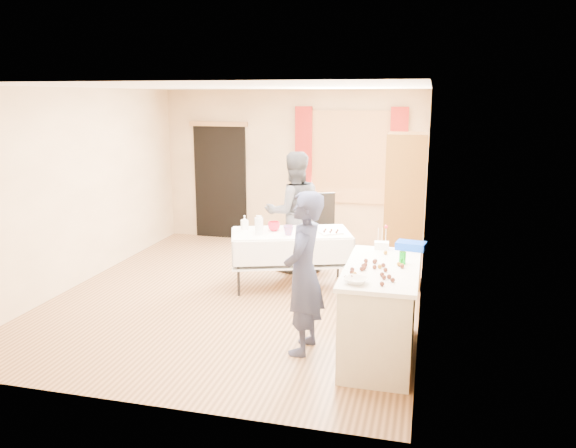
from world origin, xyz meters
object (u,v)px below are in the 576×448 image
(cabinet, at_px, (405,211))
(woman, at_px, (294,212))
(girl, at_px, (304,273))
(counter, at_px, (380,312))
(party_table, at_px, (291,254))
(chair, at_px, (323,243))

(cabinet, height_order, woman, cabinet)
(cabinet, xyz_separation_m, girl, (-0.85, -2.33, -0.20))
(cabinet, height_order, counter, cabinet)
(party_table, height_order, woman, woman)
(counter, relative_size, chair, 1.38)
(woman, bearing_deg, counter, 92.19)
(counter, height_order, party_table, counter)
(party_table, bearing_deg, girl, -91.96)
(cabinet, distance_m, counter, 2.32)
(cabinet, bearing_deg, counter, -92.55)
(woman, bearing_deg, girl, 77.21)
(cabinet, distance_m, chair, 1.55)
(cabinet, xyz_separation_m, woman, (-1.56, 0.21, -0.15))
(cabinet, xyz_separation_m, counter, (-0.10, -2.25, -0.56))
(counter, xyz_separation_m, chair, (-1.12, 2.91, -0.14))
(chair, relative_size, girl, 0.65)
(party_table, bearing_deg, cabinet, -1.63)
(cabinet, distance_m, party_table, 1.61)
(cabinet, bearing_deg, girl, -109.96)
(counter, relative_size, woman, 0.84)
(cabinet, distance_m, woman, 1.58)
(girl, height_order, woman, woman)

